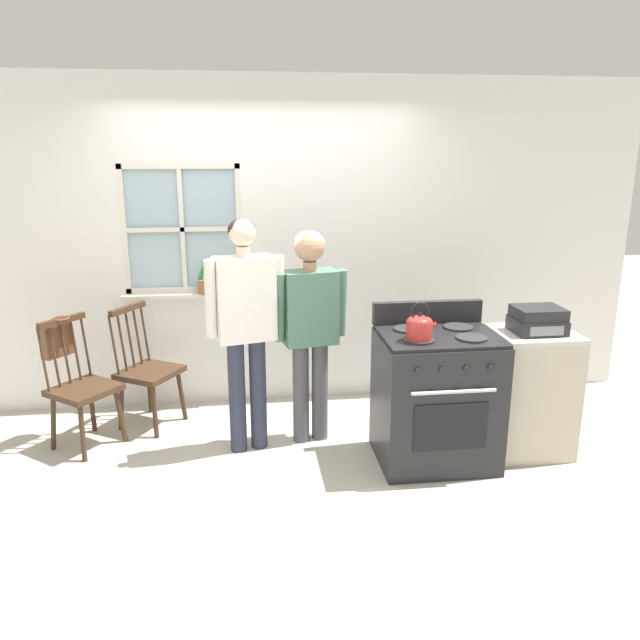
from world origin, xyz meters
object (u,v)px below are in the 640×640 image
object	(u,v)px
chair_by_window	(82,389)
potted_plant	(206,281)
chair_near_wall	(148,372)
stereo	(538,320)
person_teen_center	(310,316)
stove	(436,397)
handbag	(56,338)
kettle	(420,326)
person_elderly_left	(245,316)
side_counter	(529,392)

from	to	relation	value
chair_by_window	potted_plant	distance (m)	1.27
chair_near_wall	stereo	distance (m)	2.94
person_teen_center	stove	xyz separation A→B (m)	(0.83, -0.42, -0.49)
person_teen_center	handbag	world-z (taller)	person_teen_center
stereo	kettle	bearing A→B (deg)	-169.36
potted_plant	handbag	world-z (taller)	potted_plant
handbag	stereo	xyz separation A→B (m)	(3.38, -0.65, 0.20)
chair_by_window	person_elderly_left	world-z (taller)	person_elderly_left
chair_near_wall	person_elderly_left	size ratio (longest dim) A/B	0.57
person_elderly_left	chair_near_wall	bearing A→B (deg)	131.79
chair_by_window	chair_near_wall	xyz separation A→B (m)	(0.42, 0.31, 0.00)
stove	side_counter	xyz separation A→B (m)	(0.71, 0.06, -0.02)
side_counter	stove	bearing A→B (deg)	-175.48
kettle	potted_plant	distance (m)	1.94
handbag	stove	bearing A→B (deg)	-14.33
chair_by_window	stereo	bearing A→B (deg)	-60.01
person_teen_center	potted_plant	xyz separation A→B (m)	(-0.77, 0.77, 0.11)
chair_by_window	potted_plant	size ratio (longest dim) A/B	3.27
chair_by_window	stove	size ratio (longest dim) A/B	0.89
person_teen_center	kettle	world-z (taller)	person_teen_center
person_elderly_left	person_teen_center	bearing A→B (deg)	-3.52
person_elderly_left	side_counter	size ratio (longest dim) A/B	1.87
person_teen_center	stove	bearing A→B (deg)	-37.41
kettle	chair_near_wall	bearing A→B (deg)	152.65
person_elderly_left	stove	size ratio (longest dim) A/B	1.55
person_elderly_left	handbag	xyz separation A→B (m)	(-1.38, 0.35, -0.22)
person_elderly_left	kettle	xyz separation A→B (m)	(1.11, -0.46, 0.02)
stove	stereo	xyz separation A→B (m)	(0.71, 0.04, 0.51)
person_teen_center	stereo	bearing A→B (deg)	-24.52
stereo	person_teen_center	bearing A→B (deg)	165.95
chair_by_window	stereo	world-z (taller)	stereo
person_elderly_left	potted_plant	distance (m)	0.92
chair_by_window	handbag	size ratio (longest dim) A/B	3.13
chair_by_window	person_teen_center	xyz separation A→B (m)	(1.66, -0.11, 0.52)
person_teen_center	handbag	bearing A→B (deg)	161.45
chair_by_window	chair_near_wall	distance (m)	0.52
person_elderly_left	potted_plant	world-z (taller)	person_elderly_left
handbag	side_counter	size ratio (longest dim) A/B	0.34
chair_near_wall	side_counter	bearing A→B (deg)	-74.64
chair_by_window	stereo	xyz separation A→B (m)	(3.20, -0.50, 0.55)
stereo	stove	bearing A→B (deg)	-177.15
stove	person_teen_center	bearing A→B (deg)	153.07
stove	handbag	size ratio (longest dim) A/B	3.53
person_elderly_left	stove	bearing A→B (deg)	-28.86
person_teen_center	side_counter	xyz separation A→B (m)	(1.54, -0.36, -0.52)
person_elderly_left	person_teen_center	world-z (taller)	person_elderly_left
stove	potted_plant	size ratio (longest dim) A/B	3.68
person_elderly_left	person_teen_center	distance (m)	0.47
chair_by_window	kettle	world-z (taller)	kettle
chair_by_window	stereo	distance (m)	3.28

